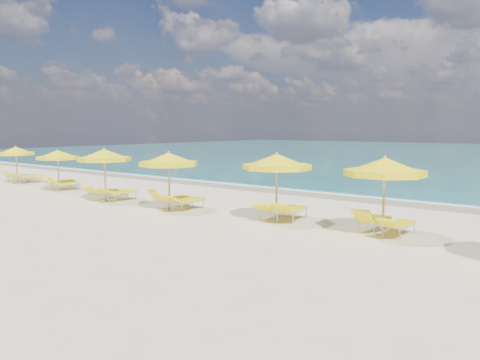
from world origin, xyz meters
The scene contains 23 objects.
ground_plane centered at (0.00, 0.00, 0.00)m, with size 120.00×120.00×0.00m, color beige.
ocean centered at (0.00, 48.00, 0.00)m, with size 120.00×80.00×0.30m, color #126566.
wet_sand_band centered at (0.00, 7.40, 0.00)m, with size 120.00×2.60×0.01m, color tan.
foam_line centered at (0.00, 8.20, 0.00)m, with size 120.00×1.20×0.03m, color white.
whitecap_near centered at (-6.00, 17.00, 0.00)m, with size 14.00×0.36×0.05m, color white.
umbrella_0 centered at (-16.21, 0.49, 1.90)m, with size 2.40×2.40×2.22m.
umbrella_1 centered at (-11.18, 0.20, 1.86)m, with size 2.80×2.80×2.18m.
umbrella_2 centered at (-6.14, -0.53, 2.06)m, with size 2.87×2.87×2.41m.
umbrella_3 centered at (-2.07, -0.45, 2.03)m, with size 2.80×2.80×2.39m.
umbrella_4 centered at (2.53, 0.35, 2.10)m, with size 3.05×3.05×2.46m.
umbrella_5 centered at (6.37, 0.43, 2.11)m, with size 3.18×3.18×2.47m.
lounger_0_left centered at (-16.71, 0.83, 0.21)m, with size 0.77×1.74×0.77m.
lounger_0_right centered at (-15.72, 1.01, 0.23)m, with size 0.79×2.03×0.72m.
lounger_1_left centered at (-11.67, 0.51, 0.24)m, with size 0.80×2.01×0.81m.
lounger_1_right centered at (-10.82, 0.42, 0.21)m, with size 0.72×1.68×0.79m.
lounger_2_left centered at (-6.63, -0.31, 0.22)m, with size 0.87×1.86×0.77m.
lounger_2_right centered at (-5.68, -0.05, 0.22)m, with size 0.73×1.95×0.72m.
lounger_3_left centered at (-2.45, 0.08, 0.23)m, with size 0.89×1.90×0.87m.
lounger_3_right centered at (-1.62, 0.08, 0.23)m, with size 0.67×1.96×0.74m.
lounger_4_left centered at (2.18, 0.72, 0.23)m, with size 0.86×2.01×0.76m.
lounger_4_right centered at (2.92, 0.75, 0.24)m, with size 0.95×2.06×0.83m.
lounger_5_left centered at (5.86, 0.95, 0.23)m, with size 0.68×1.80×0.86m.
lounger_5_right centered at (6.74, 0.75, 0.22)m, with size 0.67×1.82×0.73m.
Camera 1 is at (11.54, -13.33, 3.31)m, focal length 35.00 mm.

